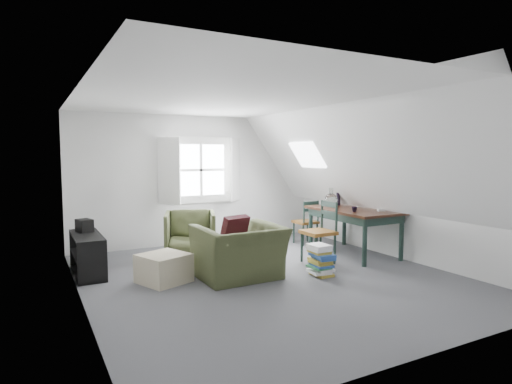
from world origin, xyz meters
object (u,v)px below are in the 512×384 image
media_shelf (88,257)px  armchair_near (239,278)px  magazine_stack (321,260)px  dining_table (354,215)px  dining_chair_near (320,231)px  ottoman (164,268)px  dining_chair_far (306,221)px  armchair_far (191,256)px

media_shelf → armchair_near: bearing=-30.4°
armchair_near → magazine_stack: magazine_stack is taller
dining_table → dining_chair_near: 0.89m
armchair_near → media_shelf: 2.24m
ottoman → dining_chair_far: (3.18, 1.15, 0.25)m
dining_chair_near → media_shelf: 3.58m
armchair_near → dining_chair_near: size_ratio=1.16×
dining_table → dining_chair_near: dining_chair_near is taller
dining_chair_near → magazine_stack: 0.81m
ottoman → dining_chair_far: bearing=19.8°
dining_chair_near → ottoman: bearing=-113.6°
ottoman → media_shelf: size_ratio=0.51×
armchair_far → dining_chair_near: (1.72, -1.41, 0.52)m
media_shelf → magazine_stack: (2.97, -1.64, -0.04)m
armchair_far → magazine_stack: bearing=-37.9°
dining_chair_far → magazine_stack: 2.20m
dining_chair_far → dining_chair_near: (-0.63, -1.29, 0.07)m
dining_table → dining_chair_near: size_ratio=1.62×
ottoman → dining_table: dining_table is taller
dining_table → media_shelf: size_ratio=1.40×
armchair_near → ottoman: bearing=-18.6°
armchair_far → dining_table: 2.93m
dining_chair_far → ottoman: bearing=41.5°
armchair_near → media_shelf: (-1.88, 1.20, 0.27)m
armchair_far → magazine_stack: size_ratio=1.90×
dining_chair_far → dining_chair_near: size_ratio=0.86×
dining_chair_near → media_shelf: size_ratio=0.86×
armchair_far → ottoman: size_ratio=1.46×
armchair_near → armchair_far: size_ratio=1.34×
dining_chair_near → magazine_stack: dining_chair_near is taller
armchair_near → dining_chair_far: (2.18, 1.47, 0.45)m
dining_chair_far → dining_chair_near: dining_chair_near is taller
armchair_far → magazine_stack: 2.39m
armchair_near → magazine_stack: 1.20m
armchair_near → armchair_far: 1.59m
ottoman → media_shelf: (-0.88, 0.88, 0.07)m
armchair_near → dining_chair_far: bearing=-147.0°
armchair_far → armchair_near: bearing=-63.9°
media_shelf → ottoman: bearing=-43.0°
armchair_near → dining_table: (2.40, 0.36, 0.70)m
armchair_far → dining_chair_far: dining_chair_far is taller
ottoman → magazine_stack: 2.23m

